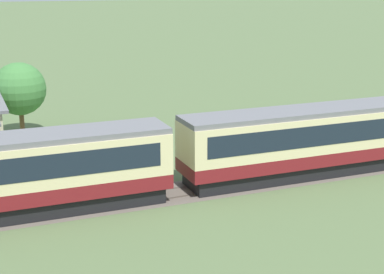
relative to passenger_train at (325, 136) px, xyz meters
The scene contains 3 objects.
passenger_train is the anchor object (origin of this frame).
railway_track 4.07m from the passenger_train, behind, with size 146.01×3.60×0.04m.
yard_tree_0 23.49m from the passenger_train, 135.55° to the left, with size 4.09×4.09×5.80m.
Camera 1 is at (-39.07, -29.72, 12.02)m, focal length 55.00 mm.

